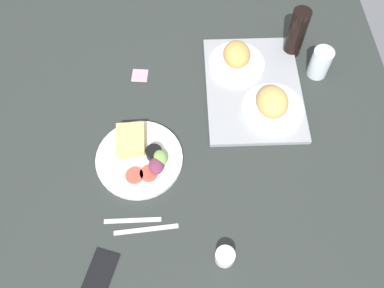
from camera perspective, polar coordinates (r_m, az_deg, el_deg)
ground_plane at (r=135.94cm, az=-1.31°, el=-0.44°), size 190.00×150.00×3.00cm
serving_tray at (r=147.50cm, az=8.48°, el=7.62°), size 45.79×34.09×1.60cm
bread_plate_near at (r=149.75cm, az=6.19°, el=11.69°), size 19.92×19.92×8.99cm
bread_plate_far at (r=139.03cm, az=11.06°, el=5.37°), size 20.93×20.93×9.63cm
plate_with_salad at (r=131.82cm, az=-7.15°, el=-1.61°), size 27.67×27.67×5.40cm
drinking_glass at (r=153.47cm, az=17.30°, el=10.68°), size 7.05×7.05×11.24cm
soda_bottle at (r=155.04cm, az=14.26°, el=14.70°), size 6.40×6.40×19.37cm
espresso_cup at (r=119.75cm, az=4.58°, el=-15.25°), size 5.60×5.60×4.00cm
fork at (r=125.37cm, az=-8.21°, el=-10.40°), size 1.67×17.02×0.50cm
knife at (r=124.02cm, az=-6.36°, el=-11.65°), size 2.59×19.05×0.50cm
cell_phone at (r=122.66cm, az=-12.74°, el=-17.36°), size 15.97×11.56×0.80cm
sticky_note at (r=151.49cm, az=-7.23°, el=9.38°), size 6.23×6.23×0.12cm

